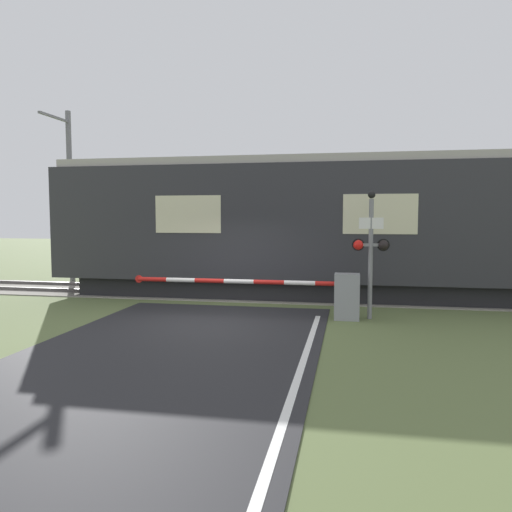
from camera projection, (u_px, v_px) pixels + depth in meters
name	position (u px, v px, depth m)	size (l,w,h in m)	color
ground_plane	(211.00, 321.00, 11.90)	(80.00, 80.00, 0.00)	#5B6B3D
track_bed	(247.00, 294.00, 16.03)	(36.00, 3.20, 0.13)	gray
train	(377.00, 227.00, 15.12)	(19.88, 3.13, 4.25)	black
crossing_barrier	(327.00, 294.00, 12.15)	(5.76, 0.44, 1.12)	gray
signal_post	(371.00, 247.00, 12.05)	(0.89, 0.26, 3.11)	gray
catenary_pole	(70.00, 193.00, 18.93)	(0.20, 1.90, 6.46)	slate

